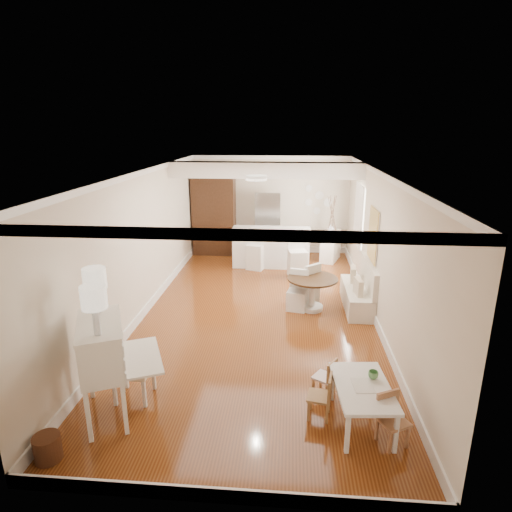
# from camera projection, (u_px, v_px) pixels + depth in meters

# --- Properties ---
(room) EXTENTS (9.00, 9.04, 2.82)m
(room) POSITION_uv_depth(u_px,v_px,m) (262.00, 213.00, 8.26)
(room) COLOR brown
(room) RESTS_ON ground
(secretary_bureau) EXTENTS (1.36, 1.37, 1.31)m
(secretary_bureau) POSITION_uv_depth(u_px,v_px,m) (104.00, 370.00, 5.37)
(secretary_bureau) COLOR white
(secretary_bureau) RESTS_ON ground
(gustavian_armchair) EXTENTS (0.52, 0.52, 0.90)m
(gustavian_armchair) POSITION_uv_depth(u_px,v_px,m) (133.00, 368.00, 5.79)
(gustavian_armchair) COLOR white
(gustavian_armchair) RESTS_ON ground
(wicker_basket) EXTENTS (0.33, 0.33, 0.30)m
(wicker_basket) POSITION_uv_depth(u_px,v_px,m) (47.00, 448.00, 4.77)
(wicker_basket) COLOR #542E1A
(wicker_basket) RESTS_ON ground
(kids_table) EXTENTS (0.75, 1.15, 0.55)m
(kids_table) POSITION_uv_depth(u_px,v_px,m) (361.00, 405.00, 5.30)
(kids_table) COLOR white
(kids_table) RESTS_ON ground
(kids_chair_a) EXTENTS (0.34, 0.34, 0.61)m
(kids_chair_a) POSITION_uv_depth(u_px,v_px,m) (319.00, 396.00, 5.43)
(kids_chair_a) COLOR #987045
(kids_chair_a) RESTS_ON ground
(kids_chair_b) EXTENTS (0.37, 0.37, 0.56)m
(kids_chair_b) POSITION_uv_depth(u_px,v_px,m) (324.00, 376.00, 5.90)
(kids_chair_b) COLOR #AF7F4F
(kids_chair_b) RESTS_ON ground
(kids_chair_c) EXTENTS (0.41, 0.41, 0.64)m
(kids_chair_c) POSITION_uv_depth(u_px,v_px,m) (393.00, 421.00, 4.95)
(kids_chair_c) COLOR #AE754F
(kids_chair_c) RESTS_ON ground
(banquette) EXTENTS (0.52, 1.60, 0.98)m
(banquette) POSITION_uv_depth(u_px,v_px,m) (357.00, 285.00, 8.71)
(banquette) COLOR silver
(banquette) RESTS_ON ground
(dining_table) EXTENTS (1.12, 1.12, 0.69)m
(dining_table) POSITION_uv_depth(u_px,v_px,m) (312.00, 294.00, 8.64)
(dining_table) COLOR #422915
(dining_table) RESTS_ON ground
(slip_chair_near) EXTENTS (0.45, 0.47, 0.81)m
(slip_chair_near) POSITION_uv_depth(u_px,v_px,m) (297.00, 290.00, 8.65)
(slip_chair_near) COLOR white
(slip_chair_near) RESTS_ON ground
(slip_chair_far) EXTENTS (0.60, 0.60, 0.87)m
(slip_chair_far) POSITION_uv_depth(u_px,v_px,m) (306.00, 282.00, 9.01)
(slip_chair_far) COLOR white
(slip_chair_far) RESTS_ON ground
(breakfast_counter) EXTENTS (2.05, 0.65, 1.03)m
(breakfast_counter) POSITION_uv_depth(u_px,v_px,m) (271.00, 247.00, 11.33)
(breakfast_counter) COLOR white
(breakfast_counter) RESTS_ON ground
(bar_stool_left) EXTENTS (0.52, 0.52, 1.05)m
(bar_stool_left) POSITION_uv_depth(u_px,v_px,m) (256.00, 249.00, 11.10)
(bar_stool_left) COLOR white
(bar_stool_left) RESTS_ON ground
(bar_stool_right) EXTENTS (0.50, 0.50, 1.07)m
(bar_stool_right) POSITION_uv_depth(u_px,v_px,m) (297.00, 256.00, 10.50)
(bar_stool_right) COLOR silver
(bar_stool_right) RESTS_ON ground
(pantry_cabinet) EXTENTS (1.20, 0.60, 2.30)m
(pantry_cabinet) POSITION_uv_depth(u_px,v_px,m) (214.00, 215.00, 12.31)
(pantry_cabinet) COLOR #381E11
(pantry_cabinet) RESTS_ON ground
(fridge) EXTENTS (0.75, 0.65, 1.80)m
(fridge) POSITION_uv_depth(u_px,v_px,m) (280.00, 225.00, 12.20)
(fridge) COLOR silver
(fridge) RESTS_ON ground
(sideboard) EXTENTS (0.64, 0.93, 0.82)m
(sideboard) POSITION_uv_depth(u_px,v_px,m) (330.00, 246.00, 11.85)
(sideboard) COLOR white
(sideboard) RESTS_ON ground
(pencil_cup) EXTENTS (0.15, 0.15, 0.10)m
(pencil_cup) POSITION_uv_depth(u_px,v_px,m) (373.00, 375.00, 5.36)
(pencil_cup) COLOR #5FA361
(pencil_cup) RESTS_ON kids_table
(branch_vase) EXTENTS (0.23, 0.23, 0.20)m
(branch_vase) POSITION_uv_depth(u_px,v_px,m) (331.00, 228.00, 11.73)
(branch_vase) COLOR silver
(branch_vase) RESTS_ON sideboard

